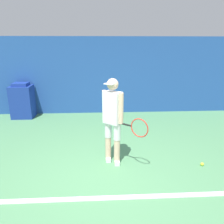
{
  "coord_description": "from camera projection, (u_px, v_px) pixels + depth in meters",
  "views": [
    {
      "loc": [
        -0.1,
        -3.42,
        2.31
      ],
      "look_at": [
        0.14,
        0.8,
        1.02
      ],
      "focal_mm": 35.0,
      "sensor_mm": 36.0,
      "label": 1
    }
  ],
  "objects": [
    {
      "name": "tennis_player",
      "position": [
        113.0,
        118.0,
        4.23
      ],
      "size": [
        0.8,
        0.69,
        1.73
      ],
      "rotation": [
        0.0,
        0.0,
        -0.69
      ],
      "color": "beige",
      "rests_on": "ground_plane"
    },
    {
      "name": "tennis_ball",
      "position": [
        202.0,
        164.0,
        4.36
      ],
      "size": [
        0.07,
        0.07,
        0.07
      ],
      "color": "#D1E533",
      "rests_on": "ground_plane"
    },
    {
      "name": "ground_plane",
      "position": [
        107.0,
        179.0,
        3.94
      ],
      "size": [
        24.0,
        24.0,
        0.0
      ],
      "primitive_type": "plane",
      "color": "#518C5B"
    },
    {
      "name": "back_wall",
      "position": [
        103.0,
        76.0,
        7.48
      ],
      "size": [
        24.0,
        0.1,
        2.59
      ],
      "color": "#234C99",
      "rests_on": "ground_plane"
    },
    {
      "name": "court_baseline",
      "position": [
        108.0,
        198.0,
        3.44
      ],
      "size": [
        21.6,
        0.1,
        0.01
      ],
      "color": "white",
      "rests_on": "ground_plane"
    },
    {
      "name": "covered_chair",
      "position": [
        23.0,
        101.0,
        7.18
      ],
      "size": [
        0.67,
        0.61,
        1.15
      ],
      "color": "navy",
      "rests_on": "ground_plane"
    }
  ]
}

